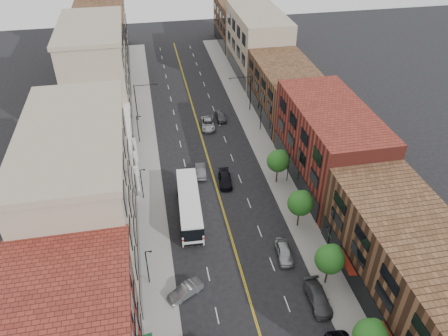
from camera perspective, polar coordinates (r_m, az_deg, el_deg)
ground at (r=49.84m, az=4.34°, el=-19.78°), size 220.00×220.00×0.00m
sidewalk_left at (r=74.38m, az=-10.05°, el=1.48°), size 4.00×110.00×0.15m
sidewalk_right at (r=76.74m, az=4.98°, el=3.08°), size 4.00×110.00×0.15m
bldg_l_tanoffice at (r=51.91m, az=-17.58°, el=-4.45°), size 10.00×22.00×18.00m
bldg_l_white at (r=69.35m, az=-15.97°, el=1.72°), size 10.00×14.00×8.00m
bldg_l_far_a at (r=82.08m, az=-16.10°, el=11.09°), size 10.00×20.00×18.00m
bldg_l_far_b at (r=101.22m, az=-15.51°, el=14.83°), size 10.00×20.00×15.00m
bldg_l_far_c at (r=117.63m, az=-15.44°, el=18.92°), size 10.00×16.00×20.00m
bldg_r_near at (r=51.91m, az=23.50°, el=-12.12°), size 10.00×26.00×10.00m
bldg_r_mid at (r=67.14m, az=13.48°, el=3.00°), size 10.00×22.00×12.00m
bldg_r_far_a at (r=84.69m, az=8.00°, el=9.92°), size 10.00×20.00×10.00m
bldg_r_far_b at (r=102.51m, az=4.41°, el=15.92°), size 10.00×22.00×14.00m
bldg_r_far_c at (r=121.42m, az=1.87°, el=18.35°), size 10.00×18.00×11.00m
tree_r_0 at (r=46.18m, az=18.68°, el=-20.02°), size 3.40×3.40×5.59m
tree_r_1 at (r=51.57m, az=13.71°, el=-11.35°), size 3.40×3.40×5.59m
tree_r_2 at (r=58.19m, az=9.99°, el=-4.42°), size 3.40×3.40×5.59m
tree_r_3 at (r=65.67m, az=7.13°, el=1.03°), size 3.40×3.40×5.59m
lamp_l_1 at (r=51.72m, az=-9.95°, el=-12.41°), size 0.81×0.55×5.05m
lamp_l_2 at (r=63.71m, az=-10.68°, el=-1.85°), size 0.81×0.55×5.05m
lamp_l_3 at (r=77.17m, az=-11.15°, el=5.21°), size 0.81×0.55×5.05m
lamp_r_1 at (r=55.38m, az=13.50°, el=-9.03°), size 0.81×0.55×5.05m
lamp_r_2 at (r=66.72m, az=8.36°, el=0.32°), size 0.81×0.55×5.05m
lamp_r_3 at (r=79.67m, az=4.81°, el=6.80°), size 0.81×0.55×5.05m
signal_mast_left at (r=83.48m, az=-10.99°, el=8.95°), size 4.49×0.18×7.20m
signal_mast_right at (r=85.65m, az=3.01°, el=10.26°), size 4.49×0.18×7.20m
city_bus at (r=60.62m, az=-4.55°, el=-4.70°), size 3.68×13.17×3.35m
car_angle_b at (r=51.74m, az=-5.08°, el=-15.70°), size 4.45×3.35×1.40m
car_parked_mid at (r=51.93m, az=12.18°, el=-16.27°), size 2.24×5.27×1.52m
car_parked_far at (r=55.97m, az=7.85°, el=-10.78°), size 2.30×4.75×1.56m
car_lane_behind at (r=68.85m, az=-3.08°, el=-0.35°), size 1.99×4.65×1.49m
car_lane_a at (r=66.93m, az=0.14°, el=-1.53°), size 2.38×4.93×1.38m
car_lane_b at (r=81.44m, az=-2.11°, el=5.80°), size 3.03×5.63×1.50m
car_lane_c at (r=84.05m, az=-0.47°, el=6.81°), size 1.91×4.42×1.49m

